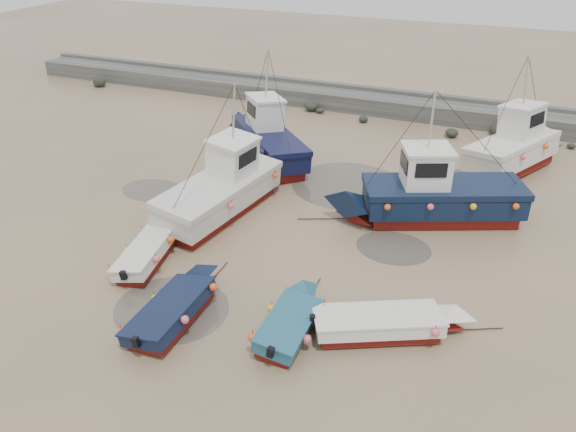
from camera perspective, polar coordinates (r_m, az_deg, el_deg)
name	(u,v)px	position (r m, az deg, el deg)	size (l,w,h in m)	color
ground	(253,278)	(22.69, -3.53, -6.29)	(120.00, 120.00, 0.00)	#9E7F5F
seawall	(386,105)	(41.36, 9.93, 11.04)	(60.00, 4.92, 1.50)	#605F5B
puddle_a	(172,308)	(21.52, -11.75, -9.16)	(4.34, 4.34, 0.01)	#504940
puddle_b	(393,248)	(24.95, 10.66, -3.18)	(3.29, 3.29, 0.01)	#504940
puddle_c	(153,190)	(30.31, -13.54, 2.58)	(3.50, 3.50, 0.01)	#504940
puddle_d	(347,184)	(30.24, 6.01, 3.20)	(5.96, 5.96, 0.01)	#504940
dinghy_0	(151,247)	(24.23, -13.71, -3.09)	(2.34, 6.17, 1.43)	maroon
dinghy_1	(178,305)	(20.72, -11.11, -8.89)	(2.21, 6.21, 1.43)	maroon
dinghy_2	(290,318)	(19.76, 0.22, -10.33)	(1.94, 5.38, 1.43)	maroon
dinghy_3	(389,322)	(19.93, 10.20, -10.58)	(6.42, 3.77, 1.43)	maroon
cabin_boat_0	(264,137)	(32.81, -2.46, 8.01)	(7.77, 7.91, 6.22)	maroon
cabin_boat_1	(226,185)	(27.19, -6.35, 3.20)	(3.82, 10.40, 6.22)	maroon
cabin_boat_2	(430,194)	(26.91, 14.24, 2.14)	(10.14, 5.74, 6.22)	maroon
cabin_boat_3	(520,146)	(34.02, 22.46, 6.63)	(5.57, 8.59, 6.22)	maroon
person	(263,182)	(30.38, -2.60, 3.45)	(0.70, 0.46, 1.91)	#1C2239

